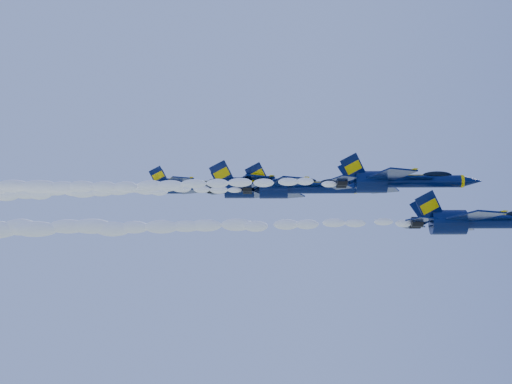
{
  "coord_description": "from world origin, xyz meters",
  "views": [
    {
      "loc": [
        -9.03,
        -85.52,
        136.4
      ],
      "look_at": [
        -10.56,
        4.27,
        154.31
      ],
      "focal_mm": 50.0,
      "sensor_mm": 36.0,
      "label": 1
    }
  ],
  "objects_px": {
    "jet_second": "(400,181)",
    "jet_fifth": "(192,185)",
    "jet_lead": "(480,221)",
    "jet_third": "(300,188)",
    "jet_fourth": "(267,187)"
  },
  "relations": [
    {
      "from": "jet_second",
      "to": "jet_fourth",
      "type": "bearing_deg",
      "value": 133.09
    },
    {
      "from": "jet_third",
      "to": "jet_second",
      "type": "bearing_deg",
      "value": -48.96
    },
    {
      "from": "jet_second",
      "to": "jet_fifth",
      "type": "height_order",
      "value": "jet_fifth"
    },
    {
      "from": "jet_lead",
      "to": "jet_fifth",
      "type": "relative_size",
      "value": 1.15
    },
    {
      "from": "jet_third",
      "to": "jet_fifth",
      "type": "xyz_separation_m",
      "value": [
        -15.55,
        10.41,
        2.55
      ]
    },
    {
      "from": "jet_lead",
      "to": "jet_second",
      "type": "relative_size",
      "value": 1.04
    },
    {
      "from": "jet_lead",
      "to": "jet_second",
      "type": "bearing_deg",
      "value": 150.62
    },
    {
      "from": "jet_second",
      "to": "jet_fifth",
      "type": "bearing_deg",
      "value": 139.06
    },
    {
      "from": "jet_second",
      "to": "jet_fifth",
      "type": "distance_m",
      "value": 35.33
    },
    {
      "from": "jet_lead",
      "to": "jet_third",
      "type": "xyz_separation_m",
      "value": [
        -18.58,
        16.86,
        7.22
      ]
    },
    {
      "from": "jet_fourth",
      "to": "jet_fifth",
      "type": "height_order",
      "value": "jet_fifth"
    },
    {
      "from": "jet_fourth",
      "to": "jet_fifth",
      "type": "distance_m",
      "value": 13.07
    },
    {
      "from": "jet_lead",
      "to": "jet_third",
      "type": "relative_size",
      "value": 0.99
    },
    {
      "from": "jet_second",
      "to": "jet_fourth",
      "type": "distance_m",
      "value": 22.59
    },
    {
      "from": "jet_second",
      "to": "jet_third",
      "type": "bearing_deg",
      "value": 131.04
    }
  ]
}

